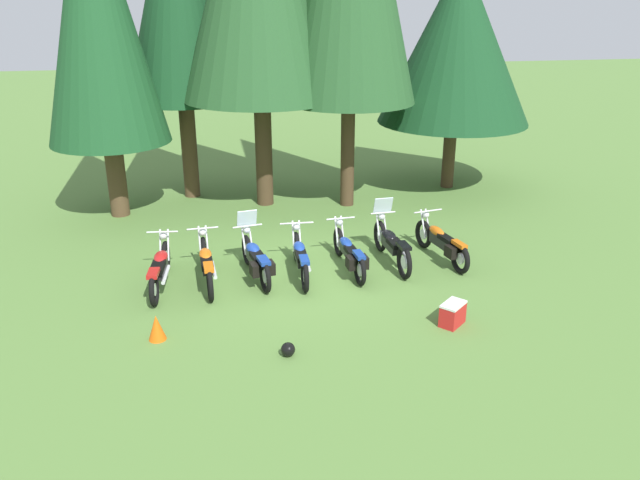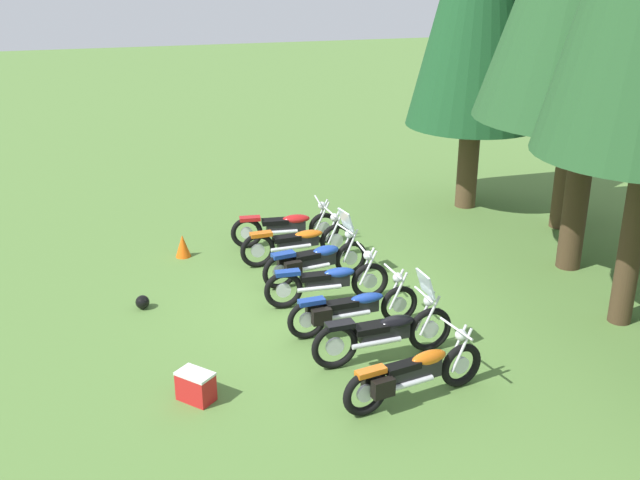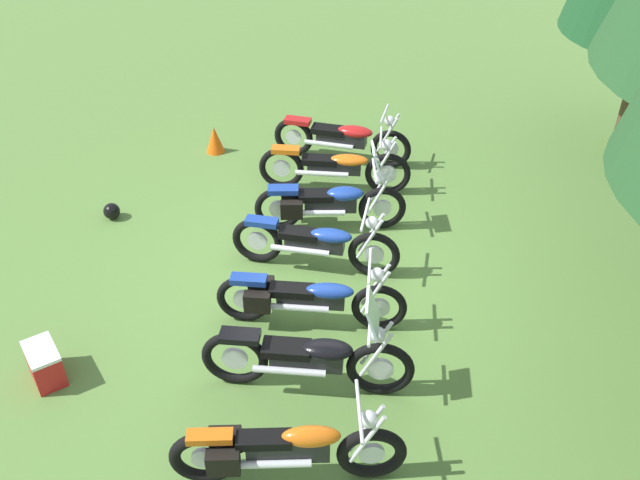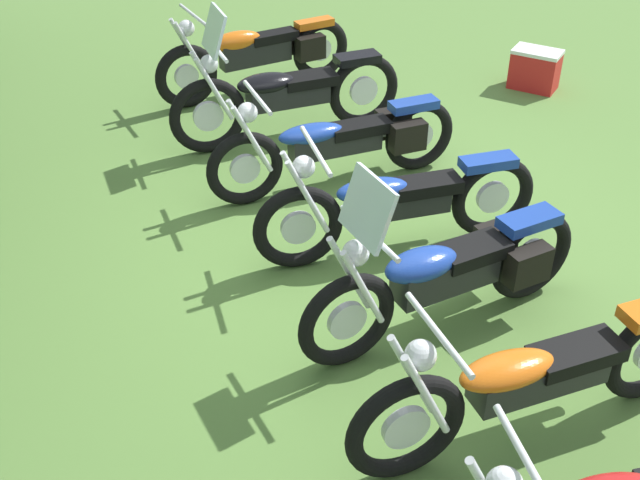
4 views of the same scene
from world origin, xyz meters
The scene contains 13 objects.
ground_plane centered at (0.00, 0.00, 0.00)m, with size 80.00×80.00×0.00m, color #547A38.
motorcycle_0 centered at (-3.09, -0.21, 0.44)m, with size 0.67×2.38×1.00m.
motorcycle_1 centered at (-2.12, -0.19, 0.45)m, with size 0.68×2.42×1.01m.
motorcycle_2 centered at (-1.07, -0.13, 0.47)m, with size 0.81×2.20×1.36m.
motorcycle_3 centered at (-0.10, -0.15, 0.44)m, with size 0.75×2.32×1.01m.
motorcycle_4 centered at (1.02, -0.07, 0.43)m, with size 0.67×2.35×0.99m.
motorcycle_5 centered at (2.05, 0.15, 0.48)m, with size 0.60×2.37×1.39m.
motorcycle_6 centered at (3.25, 0.12, 0.44)m, with size 0.85×2.29×1.00m.
pine_tree_0 centered at (-4.48, 4.71, 5.41)m, with size 3.16×3.16×8.82m.
pine_tree_4 centered at (5.46, 5.75, 4.44)m, with size 4.56×4.56×6.83m.
picnic_cooler centered at (2.40, -2.84, 0.22)m, with size 0.60×0.59×0.45m.
traffic_cone centered at (-3.04, -2.45, 0.24)m, with size 0.32×0.32×0.48m, color #EA590F.
dropped_helmet centered at (-0.79, -3.41, 0.13)m, with size 0.25×0.25×0.25m, color black.
Camera 1 is at (-1.87, -12.92, 5.94)m, focal length 36.00 mm.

